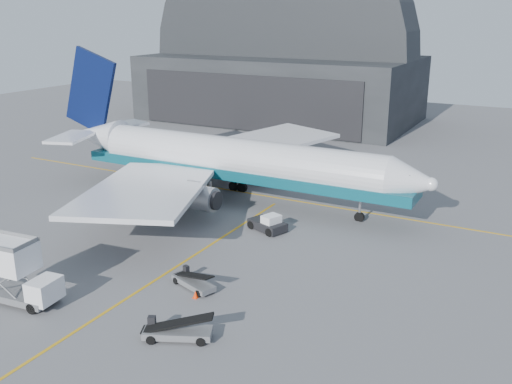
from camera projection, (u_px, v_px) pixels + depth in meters
The scene contains 9 objects.
ground at pixel (178, 266), 47.06m from camera, with size 200.00×200.00×0.00m, color #565659.
taxi_lines at pixel (251, 219), 57.71m from camera, with size 80.00×42.12×0.02m.
hangar at pixel (281, 69), 108.65m from camera, with size 50.00×28.30×28.00m.
airliner at pixel (224, 159), 62.79m from camera, with size 46.19×44.79×16.21m.
catering_truck at pixel (14, 272), 40.72m from camera, with size 6.69×3.03×4.46m.
pushback_tug at pixel (268, 224), 54.45m from camera, with size 4.14×3.21×1.69m.
belt_loader_a at pixel (177, 331), 36.39m from camera, with size 4.64×3.16×1.77m.
belt_loader_b at pixel (193, 282), 43.21m from camera, with size 4.23×2.55×1.59m.
traffic_cone at pixel (196, 295), 41.69m from camera, with size 0.39×0.39×0.57m.
Camera 1 is at (25.96, -34.90, 20.04)m, focal length 40.00 mm.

